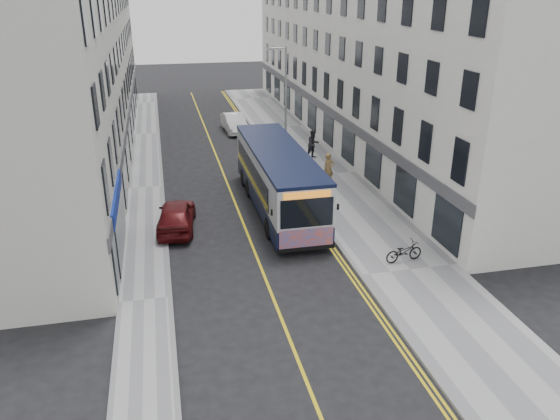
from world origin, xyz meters
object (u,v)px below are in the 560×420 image
pedestrian_near (329,169)px  car_maroon (176,215)px  streetlamp (285,104)px  pedestrian_far (313,144)px  car_white (234,123)px  city_bus (278,177)px  bicycle (404,252)px

pedestrian_near → car_maroon: (-9.41, -4.45, -0.35)m
streetlamp → pedestrian_far: size_ratio=3.99×
pedestrian_near → car_white: 15.20m
city_bus → car_maroon: bearing=-165.4°
streetlamp → car_maroon: size_ratio=1.79×
pedestrian_near → car_maroon: 10.42m
streetlamp → bicycle: size_ratio=4.48×
city_bus → streetlamp: bearing=74.3°
streetlamp → bicycle: (2.10, -14.44, -3.79)m
city_bus → pedestrian_near: 4.91m
pedestrian_near → car_white: size_ratio=0.43×
pedestrian_near → car_white: pedestrian_near is taller
pedestrian_near → car_maroon: bearing=-168.4°
bicycle → pedestrian_far: bearing=-9.0°
bicycle → pedestrian_near: pedestrian_near is taller
pedestrian_far → car_maroon: pedestrian_far is taller
streetlamp → pedestrian_near: bearing=-65.3°
bicycle → streetlamp: bearing=0.6°
bicycle → car_white: bearing=1.2°
car_white → car_maroon: size_ratio=1.03×
car_maroon → pedestrian_far: bearing=-128.0°
streetlamp → bicycle: 15.08m
car_maroon → car_white: bearing=-99.7°
streetlamp → city_bus: (-1.98, -7.01, -2.50)m
bicycle → car_maroon: 11.36m
city_bus → bicycle: bearing=-61.2°
car_white → car_maroon: car_maroon is taller
pedestrian_near → car_maroon: size_ratio=0.45×
streetlamp → city_bus: size_ratio=0.68×
bicycle → car_white: 25.47m
bicycle → pedestrian_far: size_ratio=0.89×
pedestrian_near → pedestrian_far: bearing=70.1°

